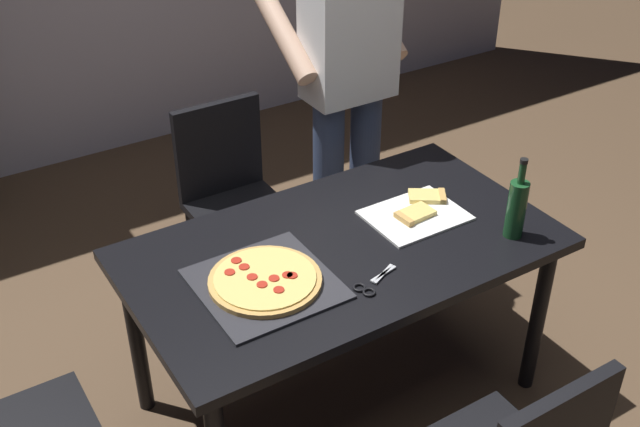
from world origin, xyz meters
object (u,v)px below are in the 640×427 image
(kitchen_scissors, at_px, (371,284))
(dining_table, at_px, (342,262))
(person_serving_pizza, at_px, (346,84))
(pepperoni_pizza_on_tray, at_px, (265,281))
(wine_bottle, at_px, (517,207))
(chair_far_side, at_px, (231,188))

(kitchen_scissors, bearing_deg, dining_table, 79.10)
(dining_table, relative_size, person_serving_pizza, 0.88)
(person_serving_pizza, relative_size, kitchen_scissors, 8.82)
(pepperoni_pizza_on_tray, xyz_separation_m, wine_bottle, (0.91, -0.22, 0.10))
(dining_table, xyz_separation_m, chair_far_side, (0.00, 0.92, -0.16))
(wine_bottle, xyz_separation_m, kitchen_scissors, (-0.61, 0.03, -0.11))
(pepperoni_pizza_on_tray, bearing_deg, dining_table, 9.95)
(chair_far_side, height_order, kitchen_scissors, chair_far_side)
(chair_far_side, relative_size, kitchen_scissors, 4.54)
(wine_bottle, bearing_deg, person_serving_pizza, 94.66)
(chair_far_side, bearing_deg, wine_bottle, -65.00)
(dining_table, xyz_separation_m, pepperoni_pizza_on_tray, (-0.35, -0.06, 0.10))
(dining_table, bearing_deg, chair_far_side, 90.00)
(person_serving_pizza, bearing_deg, dining_table, -124.30)
(chair_far_side, relative_size, person_serving_pizza, 0.51)
(chair_far_side, bearing_deg, pepperoni_pizza_on_tray, -109.38)
(chair_far_side, bearing_deg, person_serving_pizza, -24.61)
(chair_far_side, height_order, wine_bottle, wine_bottle)
(person_serving_pizza, distance_m, kitchen_scissors, 1.12)
(wine_bottle, bearing_deg, dining_table, 153.64)
(dining_table, xyz_separation_m, person_serving_pizza, (0.48, 0.70, 0.33))
(dining_table, distance_m, wine_bottle, 0.66)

